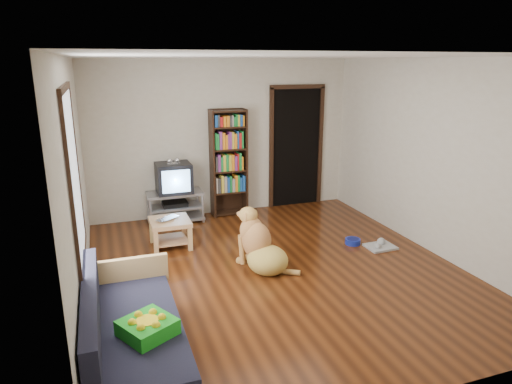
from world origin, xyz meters
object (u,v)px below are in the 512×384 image
object	(u,v)px
crt_tv	(173,177)
dog	(260,247)
tv_stand	(175,206)
coffee_table	(170,228)
grey_rag	(380,247)
sofa	(132,340)
green_cushion	(148,327)
bookshelf	(228,157)
laptop	(170,220)
dog_bowl	(353,241)

from	to	relation	value
crt_tv	dog	bearing A→B (deg)	-71.55
tv_stand	dog	bearing A→B (deg)	-71.38
coffee_table	dog	distance (m)	1.45
grey_rag	sofa	world-z (taller)	sofa
green_cushion	coffee_table	size ratio (longest dim) A/B	0.69
grey_rag	bookshelf	size ratio (longest dim) A/B	0.22
green_cushion	coffee_table	distance (m)	2.87
sofa	crt_tv	bearing A→B (deg)	75.07
bookshelf	sofa	distance (m)	4.26
laptop	tv_stand	distance (m)	1.11
dog_bowl	dog	world-z (taller)	dog
crt_tv	bookshelf	bearing A→B (deg)	4.32
green_cushion	sofa	xyz separation A→B (m)	(-0.12, 0.21, -0.22)
laptop	dog_bowl	xyz separation A→B (m)	(2.50, -0.75, -0.37)
bookshelf	sofa	bearing A→B (deg)	-117.32
sofa	laptop	bearing A→B (deg)	74.04
tv_stand	laptop	bearing A→B (deg)	-102.75
bookshelf	sofa	size ratio (longest dim) A/B	1.00
grey_rag	tv_stand	bearing A→B (deg)	140.88
crt_tv	dog_bowl	bearing A→B (deg)	-39.36
crt_tv	dog	distance (m)	2.32
green_cushion	dog	size ratio (longest dim) A/B	0.43
tv_stand	dog	world-z (taller)	dog
laptop	grey_rag	world-z (taller)	laptop
tv_stand	bookshelf	world-z (taller)	bookshelf
green_cushion	coffee_table	xyz separation A→B (m)	(0.61, 2.79, -0.20)
grey_rag	dog	world-z (taller)	dog
green_cushion	grey_rag	bearing A→B (deg)	-1.96
dog_bowl	grey_rag	size ratio (longest dim) A/B	0.55
laptop	bookshelf	xyz separation A→B (m)	(1.19, 1.17, 0.59)
sofa	dog	world-z (taller)	sofa
laptop	crt_tv	bearing A→B (deg)	43.22
green_cushion	dog_bowl	distance (m)	3.73
laptop	crt_tv	distance (m)	1.17
tv_stand	crt_tv	size ratio (longest dim) A/B	1.55
green_cushion	crt_tv	size ratio (longest dim) A/B	0.65
laptop	sofa	size ratio (longest dim) A/B	0.19
dog_bowl	coffee_table	xyz separation A→B (m)	(-2.50, 0.78, 0.24)
dog_bowl	dog	xyz separation A→B (m)	(-1.54, -0.31, 0.25)
grey_rag	coffee_table	world-z (taller)	coffee_table
laptop	sofa	distance (m)	2.66
dog_bowl	grey_rag	world-z (taller)	dog_bowl
laptop	bookshelf	distance (m)	1.77
crt_tv	tv_stand	bearing A→B (deg)	-90.00
green_cushion	dog	world-z (taller)	dog
laptop	sofa	world-z (taller)	sofa
dog_bowl	grey_rag	distance (m)	0.39
dog_bowl	bookshelf	world-z (taller)	bookshelf
crt_tv	sofa	xyz separation A→B (m)	(-0.97, -3.65, -0.48)
crt_tv	green_cushion	bearing A→B (deg)	-102.41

